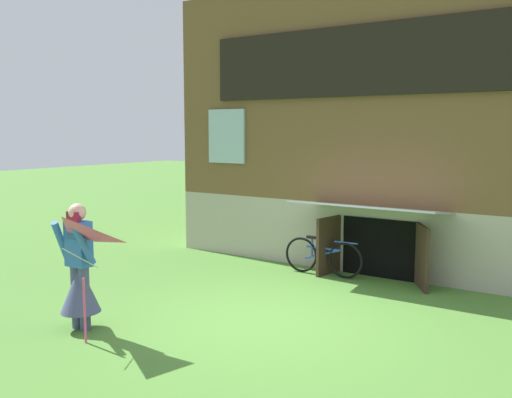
{
  "coord_description": "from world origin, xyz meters",
  "views": [
    {
      "loc": [
        4.16,
        -6.48,
        2.6
      ],
      "look_at": [
        -0.59,
        0.5,
        1.59
      ],
      "focal_mm": 40.2,
      "sensor_mm": 36.0,
      "label": 1
    }
  ],
  "objects": [
    {
      "name": "kite",
      "position": [
        -1.47,
        -2.26,
        1.24
      ],
      "size": [
        0.77,
        0.86,
        1.47
      ],
      "color": "#E54C7F",
      "rests_on": "ground_plane"
    },
    {
      "name": "bicycle_blue",
      "position": [
        -0.53,
        2.55,
        0.34
      ],
      "size": [
        1.53,
        0.1,
        0.7
      ],
      "rotation": [
        0.0,
        0.0,
        0.03
      ],
      "color": "black",
      "rests_on": "ground_plane"
    },
    {
      "name": "log_house",
      "position": [
        -0.0,
        5.37,
        2.66
      ],
      "size": [
        8.33,
        5.86,
        5.31
      ],
      "color": "#ADA393",
      "rests_on": "ground_plane"
    },
    {
      "name": "person",
      "position": [
        -1.85,
        -1.75,
        0.7
      ],
      "size": [
        0.61,
        0.53,
        1.67
      ],
      "rotation": [
        0.0,
        0.0,
        -0.38
      ],
      "color": "#474C75",
      "rests_on": "ground_plane"
    },
    {
      "name": "ground_plane",
      "position": [
        0.0,
        0.0,
        0.0
      ],
      "size": [
        60.0,
        60.0,
        0.0
      ],
      "primitive_type": "plane",
      "color": "#4C7F33"
    }
  ]
}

